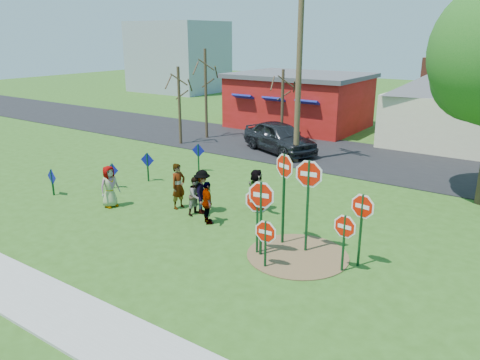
{
  "coord_description": "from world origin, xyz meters",
  "views": [
    {
      "loc": [
        10.57,
        -12.98,
        6.68
      ],
      "look_at": [
        1.26,
        0.5,
        1.53
      ],
      "focal_mm": 35.0,
      "sensor_mm": 36.0,
      "label": 1
    }
  ],
  "objects_px": {
    "stop_sign_b": "(284,176)",
    "stop_sign_d": "(362,212)",
    "person_b": "(178,186)",
    "stop_sign_c": "(308,185)",
    "person_a": "(110,186)",
    "suv": "(279,137)",
    "utility_pole": "(299,67)",
    "stop_sign_a": "(257,206)"
  },
  "relations": [
    {
      "from": "suv",
      "to": "stop_sign_a",
      "type": "bearing_deg",
      "value": -129.22
    },
    {
      "from": "stop_sign_c",
      "to": "person_b",
      "type": "distance_m",
      "value": 6.11
    },
    {
      "from": "stop_sign_c",
      "to": "stop_sign_d",
      "type": "xyz_separation_m",
      "value": [
        1.75,
        0.0,
        -0.51
      ]
    },
    {
      "from": "person_b",
      "to": "stop_sign_d",
      "type": "bearing_deg",
      "value": -89.66
    },
    {
      "from": "person_b",
      "to": "stop_sign_c",
      "type": "bearing_deg",
      "value": -91.03
    },
    {
      "from": "person_a",
      "to": "utility_pole",
      "type": "bearing_deg",
      "value": -7.7
    },
    {
      "from": "person_b",
      "to": "utility_pole",
      "type": "xyz_separation_m",
      "value": [
        0.52,
        8.85,
        4.14
      ]
    },
    {
      "from": "stop_sign_d",
      "to": "stop_sign_c",
      "type": "bearing_deg",
      "value": -171.54
    },
    {
      "from": "stop_sign_d",
      "to": "suv",
      "type": "relative_size",
      "value": 0.46
    },
    {
      "from": "stop_sign_b",
      "to": "person_b",
      "type": "xyz_separation_m",
      "value": [
        -5.04,
        0.53,
        -1.43
      ]
    },
    {
      "from": "stop_sign_d",
      "to": "person_a",
      "type": "distance_m",
      "value": 10.13
    },
    {
      "from": "stop_sign_d",
      "to": "person_a",
      "type": "height_order",
      "value": "stop_sign_d"
    },
    {
      "from": "stop_sign_b",
      "to": "stop_sign_a",
      "type": "bearing_deg",
      "value": -85.83
    },
    {
      "from": "suv",
      "to": "utility_pole",
      "type": "height_order",
      "value": "utility_pole"
    },
    {
      "from": "person_b",
      "to": "utility_pole",
      "type": "relative_size",
      "value": 0.19
    },
    {
      "from": "stop_sign_a",
      "to": "stop_sign_d",
      "type": "distance_m",
      "value": 3.13
    },
    {
      "from": "utility_pole",
      "to": "suv",
      "type": "bearing_deg",
      "value": 143.82
    },
    {
      "from": "stop_sign_a",
      "to": "suv",
      "type": "relative_size",
      "value": 0.45
    },
    {
      "from": "stop_sign_b",
      "to": "stop_sign_c",
      "type": "height_order",
      "value": "stop_sign_b"
    },
    {
      "from": "stop_sign_d",
      "to": "suv",
      "type": "distance_m",
      "value": 14.03
    },
    {
      "from": "stop_sign_a",
      "to": "person_a",
      "type": "bearing_deg",
      "value": 162.75
    },
    {
      "from": "stop_sign_b",
      "to": "person_a",
      "type": "height_order",
      "value": "stop_sign_b"
    },
    {
      "from": "person_a",
      "to": "suv",
      "type": "distance_m",
      "value": 11.65
    },
    {
      "from": "stop_sign_a",
      "to": "person_b",
      "type": "xyz_separation_m",
      "value": [
        -4.73,
        1.62,
        -0.67
      ]
    },
    {
      "from": "stop_sign_c",
      "to": "person_b",
      "type": "relative_size",
      "value": 1.73
    },
    {
      "from": "stop_sign_a",
      "to": "stop_sign_c",
      "type": "relative_size",
      "value": 0.73
    },
    {
      "from": "stop_sign_b",
      "to": "person_a",
      "type": "relative_size",
      "value": 1.89
    },
    {
      "from": "stop_sign_d",
      "to": "utility_pole",
      "type": "relative_size",
      "value": 0.25
    },
    {
      "from": "stop_sign_b",
      "to": "stop_sign_c",
      "type": "distance_m",
      "value": 0.91
    },
    {
      "from": "stop_sign_d",
      "to": "stop_sign_a",
      "type": "bearing_deg",
      "value": -152.95
    },
    {
      "from": "stop_sign_c",
      "to": "utility_pole",
      "type": "relative_size",
      "value": 0.33
    },
    {
      "from": "stop_sign_b",
      "to": "person_b",
      "type": "height_order",
      "value": "stop_sign_b"
    },
    {
      "from": "stop_sign_a",
      "to": "utility_pole",
      "type": "xyz_separation_m",
      "value": [
        -4.21,
        10.47,
        3.47
      ]
    },
    {
      "from": "suv",
      "to": "utility_pole",
      "type": "bearing_deg",
      "value": -102.4
    },
    {
      "from": "stop_sign_c",
      "to": "person_b",
      "type": "xyz_separation_m",
      "value": [
        -5.94,
        0.62,
        -1.31
      ]
    },
    {
      "from": "stop_sign_d",
      "to": "person_a",
      "type": "bearing_deg",
      "value": -166.91
    },
    {
      "from": "person_b",
      "to": "suv",
      "type": "relative_size",
      "value": 0.35
    },
    {
      "from": "stop_sign_b",
      "to": "utility_pole",
      "type": "bearing_deg",
      "value": 135.66
    },
    {
      "from": "stop_sign_b",
      "to": "stop_sign_d",
      "type": "distance_m",
      "value": 2.73
    },
    {
      "from": "person_b",
      "to": "suv",
      "type": "distance_m",
      "value": 10.23
    },
    {
      "from": "suv",
      "to": "person_a",
      "type": "bearing_deg",
      "value": -161.63
    },
    {
      "from": "stop_sign_c",
      "to": "stop_sign_a",
      "type": "bearing_deg",
      "value": -149.45
    }
  ]
}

